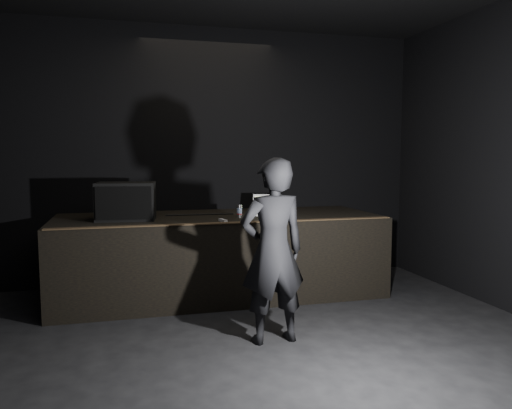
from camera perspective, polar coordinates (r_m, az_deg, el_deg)
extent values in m
plane|color=black|center=(4.00, 3.54, -20.47)|extent=(7.00, 7.00, 0.00)
cube|color=black|center=(7.00, -5.48, 5.57)|extent=(6.00, 0.10, 3.50)
cube|color=black|center=(6.36, -4.23, -5.75)|extent=(4.00, 1.50, 1.00)
cube|color=brown|center=(5.59, -2.93, -2.08)|extent=(3.92, 0.10, 0.01)
cube|color=black|center=(6.04, -14.62, 0.37)|extent=(0.71, 0.54, 0.44)
cube|color=black|center=(5.81, -14.90, 0.15)|extent=(0.62, 0.10, 0.38)
cylinder|color=black|center=(6.36, -6.42, -1.14)|extent=(0.86, 0.07, 0.02)
cube|color=silver|center=(6.33, 1.05, -1.14)|extent=(0.43, 0.37, 0.02)
cube|color=silver|center=(6.33, 1.05, -1.04)|extent=(0.34, 0.26, 0.00)
cube|color=silver|center=(6.47, 1.24, 0.12)|extent=(0.36, 0.21, 0.23)
cube|color=gold|center=(6.46, 1.23, 0.12)|extent=(0.32, 0.18, 0.19)
cylinder|color=silver|center=(6.09, -1.92, -0.76)|extent=(0.06, 0.06, 0.16)
cylinder|color=navy|center=(6.09, -1.92, -0.71)|extent=(0.07, 0.07, 0.07)
cylinder|color=maroon|center=(6.09, -1.92, -1.08)|extent=(0.07, 0.07, 0.01)
cylinder|color=white|center=(6.79, 3.33, -0.37)|extent=(0.07, 0.07, 0.09)
cube|color=white|center=(5.70, -3.79, -1.84)|extent=(0.08, 0.17, 0.03)
imported|color=black|center=(4.67, 1.93, -5.32)|extent=(0.67, 0.47, 1.74)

